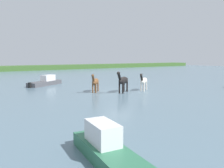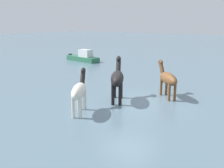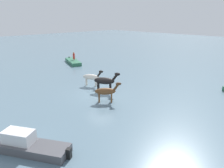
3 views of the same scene
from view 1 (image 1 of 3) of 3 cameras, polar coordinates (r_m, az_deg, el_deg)
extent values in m
plane|color=slate|center=(20.72, 1.60, -2.08)|extent=(143.54, 143.54, 0.00)
cube|color=#395E29|center=(60.44, -23.41, 3.28)|extent=(129.19, 6.00, 2.40)
ellipsoid|color=black|center=(20.26, 3.01, 0.95)|extent=(2.06, 1.62, 0.69)
cylinder|color=black|center=(19.69, 2.86, -0.88)|extent=(0.15, 0.15, 1.14)
cylinder|color=black|center=(19.81, 1.95, -0.83)|extent=(0.15, 0.15, 1.14)
cylinder|color=black|center=(20.85, 3.99, -0.46)|extent=(0.15, 0.15, 1.14)
cylinder|color=black|center=(20.96, 3.13, -0.41)|extent=(0.15, 0.15, 1.14)
cylinder|color=black|center=(19.19, 1.94, 1.98)|extent=(0.66, 0.54, 0.76)
ellipsoid|color=black|center=(18.97, 1.72, 2.86)|extent=(0.60, 0.50, 0.30)
ellipsoid|color=brown|center=(20.53, -4.39, 0.62)|extent=(1.60, 1.69, 0.61)
cylinder|color=brown|center=(20.04, -4.28, -0.96)|extent=(0.13, 0.13, 1.00)
cylinder|color=brown|center=(20.10, -5.10, -0.95)|extent=(0.13, 0.13, 1.00)
cylinder|color=brown|center=(21.09, -3.70, -0.56)|extent=(0.13, 0.13, 1.00)
cylinder|color=brown|center=(21.15, -4.48, -0.55)|extent=(0.13, 0.13, 1.00)
cylinder|color=#50311A|center=(19.56, -4.97, 1.46)|extent=(0.53, 0.55, 0.66)
ellipsoid|color=#50311A|center=(19.35, -5.10, 2.21)|extent=(0.49, 0.50, 0.27)
ellipsoid|color=silver|center=(21.66, 8.39, 0.87)|extent=(1.78, 1.41, 0.60)
cylinder|color=silver|center=(21.16, 8.40, -0.61)|extent=(0.13, 0.13, 0.99)
cylinder|color=silver|center=(21.23, 7.65, -0.57)|extent=(0.13, 0.13, 0.99)
cylinder|color=silver|center=(22.20, 9.06, -0.27)|extent=(0.13, 0.13, 0.99)
cylinder|color=silver|center=(22.26, 8.33, -0.24)|extent=(0.13, 0.13, 0.99)
cylinder|color=black|center=(20.70, 7.79, 1.69)|extent=(0.57, 0.47, 0.66)
ellipsoid|color=black|center=(20.50, 7.67, 2.40)|extent=(0.52, 0.44, 0.26)
cube|color=#2D6B4C|center=(7.11, -0.79, -18.78)|extent=(1.54, 3.92, 0.61)
cube|color=silver|center=(7.24, -2.49, -12.68)|extent=(0.92, 1.46, 0.70)
cube|color=#4C4C51|center=(26.82, -17.21, 0.04)|extent=(4.67, 3.55, 0.64)
cube|color=silver|center=(27.18, -16.50, 1.57)|extent=(1.91, 1.66, 0.70)
cube|color=black|center=(25.03, -20.84, -0.41)|extent=(0.35, 0.36, 0.69)
camera|label=2|loc=(32.13, 9.23, 7.80)|focal=42.06mm
camera|label=3|loc=(29.32, -40.39, 13.01)|focal=33.60mm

